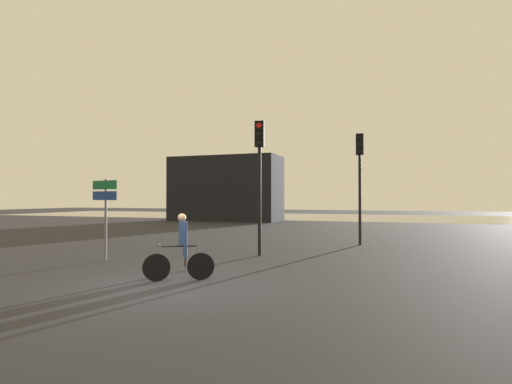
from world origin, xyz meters
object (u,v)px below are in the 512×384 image
Objects in this scene: traffic_light_far_right at (360,168)px; traffic_light_center at (260,162)px; cyclist at (182,247)px; distant_building at (226,189)px; direction_sign_post at (105,204)px.

traffic_light_center is (-3.02, -4.38, -0.04)m from traffic_light_far_right.
traffic_light_center reaches higher than cyclist.
traffic_light_far_right is (12.86, -15.11, 0.45)m from distant_building.
direction_sign_post is (-7.24, -7.15, -1.48)m from traffic_light_far_right.
traffic_light_far_right is 2.93× the size of cyclist.
distant_building is 21.84m from traffic_light_center.
distant_building is 2.08× the size of traffic_light_center.
traffic_light_far_right is at bearing -135.85° from traffic_light_center.
traffic_light_far_right is at bearing -124.27° from direction_sign_post.
distant_building is 25.93m from cyclist.
distant_building reaches higher than traffic_light_far_right.
cyclist is at bearing 165.62° from direction_sign_post.
cyclist is at bearing 64.39° from traffic_light_far_right.
traffic_light_center is 2.88× the size of cyclist.
direction_sign_post is (-4.22, -2.77, -1.44)m from traffic_light_center.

